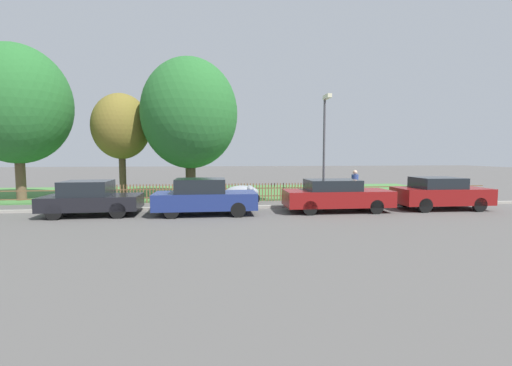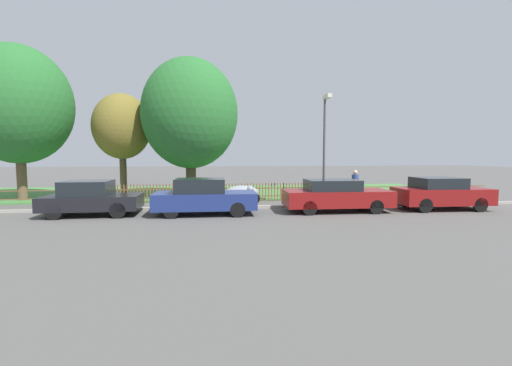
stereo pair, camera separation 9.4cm
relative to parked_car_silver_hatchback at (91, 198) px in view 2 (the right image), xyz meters
name	(u,v)px [view 2 (the right image)]	position (x,y,z in m)	size (l,w,h in m)	color
ground_plane	(201,210)	(4.31, 1.02, -0.71)	(120.00, 120.00, 0.00)	#565451
kerb_stone	(201,208)	(4.31, 1.12, -0.65)	(31.96, 0.20, 0.12)	#9E998E
grass_strip	(206,192)	(4.31, 8.30, -0.70)	(31.96, 9.49, 0.01)	#477F3D
park_fence	(203,193)	(4.31, 3.56, -0.23)	(31.96, 0.05, 0.95)	brown
parked_car_silver_hatchback	(91,198)	(0.00, 0.00, 0.00)	(3.75, 1.83, 1.41)	black
parked_car_black_saloon	(204,197)	(4.51, -0.28, 0.03)	(4.13, 1.76, 1.48)	navy
parked_car_navy_estate	(336,195)	(10.13, -0.19, 0.00)	(4.56, 1.81, 1.39)	maroon
parked_car_red_compact	(441,193)	(14.99, -0.17, 0.03)	(4.03, 1.90, 1.44)	maroon
covered_motorcycle	(243,192)	(6.31, 2.55, -0.13)	(1.83, 0.89, 0.93)	black
tree_nearest_kerb	(18,105)	(-5.45, 5.46, 4.40)	(5.46, 5.46, 8.26)	brown
tree_behind_motorcycle	(122,127)	(-0.39, 6.41, 3.36)	(3.27, 3.27, 5.97)	brown
tree_mid_park	(190,114)	(3.58, 5.48, 4.05)	(5.37, 5.37, 7.86)	#473828
pedestrian_near_fence	(355,185)	(11.91, 2.02, 0.25)	(0.40, 0.40, 1.69)	#2D3351
street_lamp	(325,136)	(10.18, 1.57, 2.63)	(0.20, 0.79, 5.24)	#47474C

